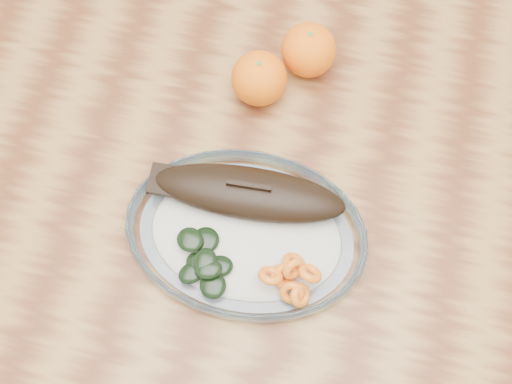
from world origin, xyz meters
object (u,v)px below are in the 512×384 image
dining_table (237,194)px  orange_left (259,79)px  orange_right (309,50)px  plated_meal (246,231)px

dining_table → orange_left: size_ratio=14.67×
dining_table → orange_right: size_ratio=14.63×
plated_meal → orange_right: same height
dining_table → plated_meal: (0.04, -0.09, 0.12)m
dining_table → orange_left: orange_left is taller
plated_meal → orange_right: 0.29m
dining_table → orange_right: bearing=71.0°
dining_table → plated_meal: bearing=-67.5°
dining_table → plated_meal: size_ratio=1.99×
orange_right → dining_table: bearing=-109.0°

